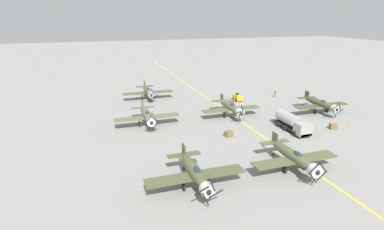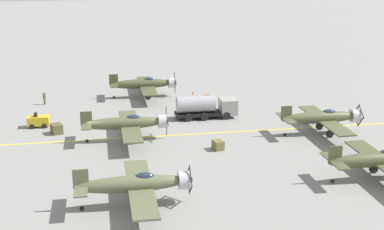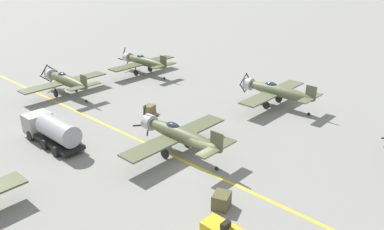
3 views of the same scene
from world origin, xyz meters
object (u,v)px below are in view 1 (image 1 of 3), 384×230
(airplane_near_right, at_px, (148,91))
(supply_crate_outboard, at_px, (230,102))
(airplane_far_right, at_px, (195,172))
(ground_crew_walking, at_px, (275,93))
(supply_crate_mid_lane, at_px, (333,126))
(fuel_tanker, at_px, (292,123))
(airplane_mid_right, at_px, (147,115))
(airplane_mid_center, at_px, (231,107))
(airplane_mid_left, at_px, (321,104))
(traffic_cone, at_px, (349,123))
(tow_tractor, at_px, (237,97))
(airplane_far_center, at_px, (294,156))
(supply_crate_by_tanker, at_px, (229,134))

(airplane_near_right, distance_m, supply_crate_outboard, 20.30)
(airplane_far_right, distance_m, ground_crew_walking, 46.72)
(airplane_far_right, relative_size, supply_crate_mid_lane, 10.14)
(airplane_near_right, height_order, supply_crate_mid_lane, airplane_near_right)
(fuel_tanker, bearing_deg, airplane_mid_right, -24.37)
(airplane_mid_center, bearing_deg, fuel_tanker, 136.30)
(airplane_mid_left, height_order, traffic_cone, airplane_mid_left)
(airplane_mid_left, bearing_deg, airplane_near_right, -29.99)
(airplane_mid_left, xyz_separation_m, supply_crate_mid_lane, (4.33, 8.57, -1.52))
(airplane_near_right, relative_size, ground_crew_walking, 6.45)
(airplane_far_right, bearing_deg, airplane_near_right, -79.99)
(airplane_mid_center, height_order, tow_tractor, airplane_mid_center)
(airplane_far_center, distance_m, ground_crew_walking, 38.57)
(airplane_near_right, xyz_separation_m, supply_crate_by_tanker, (-8.58, 28.30, -1.50))
(ground_crew_walking, bearing_deg, airplane_far_center, 60.30)
(airplane_mid_right, xyz_separation_m, fuel_tanker, (-23.94, 10.84, -0.50))
(airplane_far_right, distance_m, fuel_tanker, 25.39)
(supply_crate_by_tanker, bearing_deg, supply_crate_outboard, -116.12)
(tow_tractor, relative_size, supply_crate_mid_lane, 2.20)
(fuel_tanker, bearing_deg, tow_tractor, -89.60)
(airplane_mid_left, bearing_deg, supply_crate_outboard, -33.30)
(airplane_far_right, bearing_deg, traffic_cone, -148.81)
(airplane_far_right, xyz_separation_m, tow_tractor, (-22.20, -33.18, -1.22))
(airplane_mid_center, relative_size, traffic_cone, 21.82)
(airplane_mid_right, xyz_separation_m, supply_crate_outboard, (-20.81, -7.90, -1.43))
(airplane_far_right, bearing_deg, ground_crew_walking, -121.75)
(airplane_near_right, xyz_separation_m, supply_crate_outboard, (-17.25, 10.61, -1.43))
(airplane_mid_right, bearing_deg, supply_crate_by_tanker, 125.85)
(supply_crate_by_tanker, xyz_separation_m, supply_crate_mid_lane, (-19.44, 2.70, -0.02))
(airplane_far_center, height_order, airplane_mid_left, same)
(tow_tractor, bearing_deg, airplane_mid_center, 57.02)
(airplane_mid_left, bearing_deg, airplane_far_right, 33.70)
(airplane_near_right, height_order, fuel_tanker, airplane_near_right)
(airplane_far_right, bearing_deg, airplane_mid_left, -138.32)
(airplane_near_right, relative_size, tow_tractor, 4.62)
(tow_tractor, distance_m, supply_crate_mid_lane, 24.07)
(fuel_tanker, bearing_deg, airplane_far_center, 54.50)
(airplane_near_right, distance_m, airplane_mid_right, 18.85)
(supply_crate_by_tanker, bearing_deg, airplane_mid_left, -166.13)
(airplane_far_center, bearing_deg, traffic_cone, -149.81)
(fuel_tanker, xyz_separation_m, supply_crate_by_tanker, (11.80, -1.06, -1.00))
(supply_crate_by_tanker, xyz_separation_m, traffic_cone, (-24.17, 1.52, -0.23))
(supply_crate_outboard, xyz_separation_m, traffic_cone, (-15.50, 19.21, -0.31))
(airplane_mid_right, bearing_deg, airplane_mid_center, 163.99)
(airplane_mid_center, height_order, supply_crate_by_tanker, airplane_mid_center)
(airplane_mid_right, height_order, ground_crew_walking, airplane_mid_right)
(fuel_tanker, bearing_deg, airplane_near_right, -55.23)
(ground_crew_walking, bearing_deg, airplane_mid_left, 96.32)
(supply_crate_by_tanker, distance_m, supply_crate_outboard, 19.70)
(fuel_tanker, bearing_deg, supply_crate_mid_lane, 167.85)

